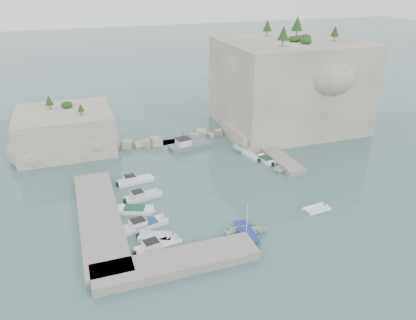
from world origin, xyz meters
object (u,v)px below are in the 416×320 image
object	(u,v)px
rowboat	(246,235)
tender_east_d	(245,152)
motorboat_a	(136,182)
motorboat_d	(145,227)
tender_east_b	(265,161)
motorboat_b	(143,198)
tender_east_c	(251,157)
tender_east_a	(282,172)
motorboat_f	(158,248)
motorboat_c	(135,212)
work_boat	(192,147)
inflatable_dinghy	(316,210)
motorboat_e	(155,239)

from	to	relation	value
rowboat	tender_east_d	distance (m)	24.83
motorboat_a	motorboat_d	distance (m)	12.13
motorboat_d	tender_east_b	world-z (taller)	motorboat_d
motorboat_b	tender_east_c	bearing A→B (deg)	9.38
tender_east_a	tender_east_c	xyz separation A→B (m)	(-2.32, 6.57, 0.00)
motorboat_f	tender_east_d	world-z (taller)	tender_east_d
tender_east_d	motorboat_c	bearing A→B (deg)	136.81
motorboat_f	work_boat	world-z (taller)	work_boat
motorboat_f	tender_east_d	xyz separation A→B (m)	(20.61, 21.78, 0.00)
motorboat_c	tender_east_c	bearing A→B (deg)	47.09
motorboat_b	inflatable_dinghy	distance (m)	23.76
motorboat_b	motorboat_e	world-z (taller)	motorboat_b
motorboat_d	motorboat_c	bearing A→B (deg)	87.13
motorboat_f	tender_east_b	world-z (taller)	motorboat_f
motorboat_d	inflatable_dinghy	world-z (taller)	motorboat_d
tender_east_a	motorboat_e	bearing A→B (deg)	107.52
motorboat_d	tender_east_a	size ratio (longest dim) A/B	1.87
motorboat_f	rowboat	size ratio (longest dim) A/B	1.13
motorboat_a	rowboat	xyz separation A→B (m)	(10.28, -17.85, 0.00)
inflatable_dinghy	motorboat_e	bearing A→B (deg)	171.57
tender_east_b	work_boat	world-z (taller)	work_boat
tender_east_b	tender_east_a	bearing A→B (deg)	-177.72
inflatable_dinghy	motorboat_a	bearing A→B (deg)	137.17
motorboat_c	rowboat	bearing A→B (deg)	-18.23
inflatable_dinghy	motorboat_c	bearing A→B (deg)	155.20
tender_east_d	motorboat_e	bearing A→B (deg)	150.01
motorboat_e	work_boat	distance (m)	27.84
motorboat_c	tender_east_a	bearing A→B (deg)	30.69
motorboat_c	motorboat_d	size ratio (longest dim) A/B	0.85
tender_east_c	motorboat_e	bearing A→B (deg)	119.86
rowboat	tender_east_c	bearing A→B (deg)	-22.03
work_boat	motorboat_b	bearing A→B (deg)	-137.01
work_boat	motorboat_e	bearing A→B (deg)	-125.15
motorboat_d	motorboat_e	size ratio (longest dim) A/B	1.46
rowboat	work_boat	distance (m)	27.89
tender_east_b	tender_east_d	xyz separation A→B (m)	(-1.67, 4.55, 0.00)
motorboat_a	tender_east_c	world-z (taller)	motorboat_a
motorboat_c	tender_east_d	distance (m)	25.42
motorboat_c	motorboat_e	world-z (taller)	same
motorboat_d	tender_east_d	world-z (taller)	tender_east_d
tender_east_b	work_boat	xyz separation A→B (m)	(-10.00, 9.65, 0.00)
motorboat_b	tender_east_c	xyz separation A→B (m)	(20.10, 7.57, 0.00)
motorboat_f	work_boat	xyz separation A→B (m)	(12.28, 26.88, 0.00)
motorboat_b	tender_east_d	bearing A→B (deg)	15.14
motorboat_f	tender_east_a	bearing A→B (deg)	17.68
motorboat_a	tender_east_a	distance (m)	22.99
motorboat_f	tender_east_a	size ratio (longest dim) A/B	1.79
tender_east_c	motorboat_f	bearing A→B (deg)	122.67
motorboat_a	motorboat_c	world-z (taller)	motorboat_a
motorboat_e	rowboat	size ratio (longest dim) A/B	0.81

